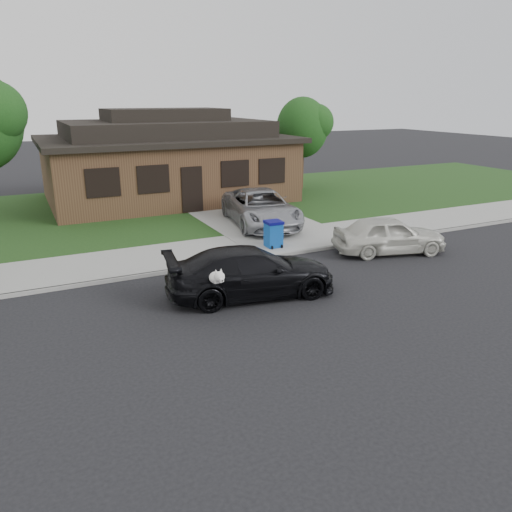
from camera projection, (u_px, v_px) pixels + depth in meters
name	position (u px, v px, depth m)	size (l,w,h in m)	color
ground	(185.00, 319.00, 12.55)	(120.00, 120.00, 0.00)	black
sidewalk	(138.00, 261.00, 16.82)	(60.00, 3.00, 0.12)	gray
curb	(149.00, 274.00, 15.53)	(60.00, 0.12, 0.12)	gray
lawn	(99.00, 213.00, 23.68)	(60.00, 13.00, 0.13)	#193814
driveway	(240.00, 214.00, 23.60)	(4.50, 13.00, 0.14)	gray
sedan	(251.00, 272.00, 13.86)	(4.97, 2.59, 1.38)	black
minivan	(261.00, 208.00, 21.07)	(2.44, 5.29, 1.47)	#A1A3A8
white_compact	(389.00, 235.00, 17.70)	(1.58, 3.93, 1.34)	beige
recycling_bin	(273.00, 234.00, 18.02)	(0.60, 0.64, 0.98)	#0E48A1
house	(167.00, 160.00, 26.42)	(12.60, 8.60, 4.65)	#422B1C
tree_1	(305.00, 127.00, 28.81)	(3.15, 3.00, 5.25)	#332114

